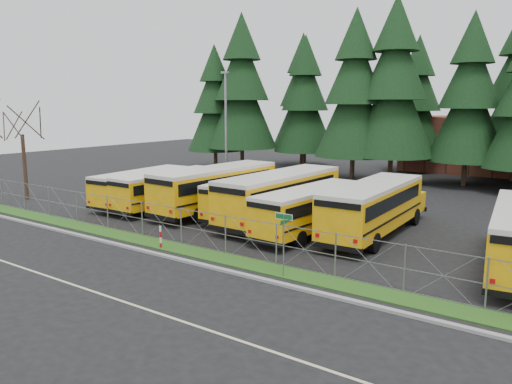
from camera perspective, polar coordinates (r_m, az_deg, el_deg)
ground at (r=25.31m, az=-0.28°, el=-6.95°), size 120.00×120.00×0.00m
curb at (r=22.95m, az=-4.81°, el=-8.63°), size 50.00×0.25×0.12m
grass_verge at (r=24.00m, az=-2.65°, el=-7.84°), size 50.00×1.40×0.06m
road_lane_line at (r=19.71m, az=-14.17°, el=-12.29°), size 50.00×0.12×0.01m
chainlink_fence at (r=24.25m, az=-1.65°, el=-5.25°), size 44.00×0.10×2.00m
bus_0 at (r=37.81m, az=-12.57°, el=0.48°), size 3.00×9.92×2.56m
bus_1 at (r=36.15m, az=-9.68°, el=0.23°), size 2.57×10.18×2.66m
bus_2 at (r=34.54m, az=-4.15°, el=0.29°), size 3.40×12.09×3.14m
bus_3 at (r=33.20m, az=-0.43°, el=-0.54°), size 3.24×10.10×2.60m
bus_4 at (r=31.49m, az=3.20°, el=-0.62°), size 3.21×12.17×3.17m
bus_5 at (r=28.88m, az=6.61°, el=-2.13°), size 3.09×10.37×2.68m
bus_6 at (r=29.05m, az=13.51°, el=-1.92°), size 3.05×11.63×3.03m
street_sign at (r=21.35m, az=3.19°, el=-4.52°), size 0.84×0.55×2.81m
striped_bollard at (r=26.34m, az=-10.86°, el=-5.09°), size 0.11×0.11×1.20m
light_standard at (r=43.81m, az=-3.46°, el=7.53°), size 0.70×0.35×10.14m
conifer_0 at (r=58.12m, az=-4.72°, el=9.64°), size 6.37×6.37×14.09m
conifer_1 at (r=56.44m, az=-1.62°, el=11.28°), size 7.81×7.81×17.27m
conifer_2 at (r=55.93m, az=5.61°, el=9.99°), size 6.70×6.70×14.81m
conifer_3 at (r=49.13m, az=11.20°, el=10.72°), size 7.37×7.37×16.30m
conifer_4 at (r=48.63m, az=15.48°, el=11.10°), size 7.78×7.78×17.22m
conifer_5 at (r=49.02m, az=23.21°, el=9.64°), size 7.00×7.00×15.49m
conifer_10 at (r=61.13m, az=5.34°, el=10.41°), size 7.11×7.11×15.72m
conifer_11 at (r=57.96m, az=17.87°, el=9.53°), size 6.67×6.67×14.74m
bare_tree_1 at (r=42.53m, az=-25.01°, el=4.03°), size 5.10×5.10×7.28m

